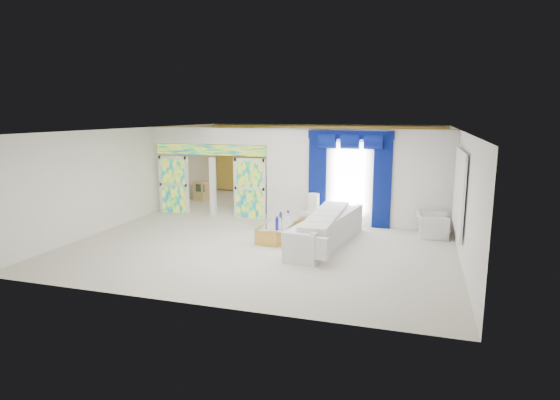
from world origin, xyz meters
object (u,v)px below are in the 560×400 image
(grand_piano, at_px, (269,192))
(coffee_table, at_px, (282,230))
(console_table, at_px, (323,219))
(armchair, at_px, (432,225))
(white_sofa, at_px, (327,231))

(grand_piano, bearing_deg, coffee_table, -58.03)
(grand_piano, bearing_deg, console_table, -36.89)
(coffee_table, xyz_separation_m, grand_piano, (-1.88, 4.49, 0.25))
(coffee_table, height_order, armchair, armchair)
(console_table, relative_size, armchair, 1.29)
(white_sofa, bearing_deg, grand_piano, 133.02)
(coffee_table, bearing_deg, grand_piano, 112.74)
(coffee_table, xyz_separation_m, console_table, (0.83, 1.67, -0.00))
(console_table, relative_size, grand_piano, 0.70)
(armchair, distance_m, grand_piano, 6.71)
(armchair, bearing_deg, console_table, 83.11)
(coffee_table, distance_m, console_table, 1.87)
(grand_piano, bearing_deg, armchair, -18.34)
(white_sofa, height_order, grand_piano, grand_piano)
(coffee_table, height_order, grand_piano, grand_piano)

